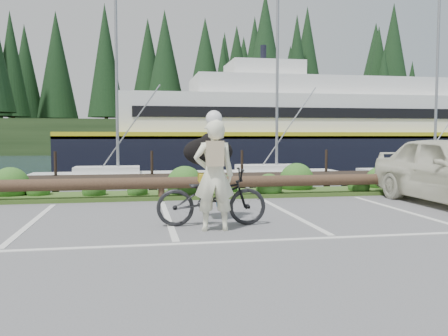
% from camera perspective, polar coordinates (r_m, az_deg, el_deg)
% --- Properties ---
extents(ground, '(72.00, 72.00, 0.00)m').
position_cam_1_polar(ground, '(7.82, -5.92, -8.47)').
color(ground, '#5A5A5C').
extents(harbor_backdrop, '(170.00, 160.00, 30.00)m').
position_cam_1_polar(harbor_backdrop, '(86.05, -9.61, 2.82)').
color(harbor_backdrop, '#172637').
rests_on(harbor_backdrop, ground).
extents(vegetation_strip, '(34.00, 1.60, 0.10)m').
position_cam_1_polar(vegetation_strip, '(13.03, -7.69, -3.24)').
color(vegetation_strip, '#3D5B21').
rests_on(vegetation_strip, ground).
extents(log_rail, '(32.00, 0.30, 0.60)m').
position_cam_1_polar(log_rail, '(12.35, -7.54, -3.88)').
color(log_rail, '#443021').
rests_on(log_rail, ground).
extents(bicycle, '(2.07, 0.82, 1.07)m').
position_cam_1_polar(bicycle, '(8.81, -1.52, -3.51)').
color(bicycle, black).
rests_on(bicycle, ground).
extents(cyclist, '(0.74, 0.51, 1.95)m').
position_cam_1_polar(cyclist, '(8.30, -1.21, -0.90)').
color(cyclist, white).
rests_on(cyclist, ground).
extents(dog, '(0.54, 1.01, 0.57)m').
position_cam_1_polar(dog, '(9.39, -1.91, 1.98)').
color(dog, black).
rests_on(dog, bicycle).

